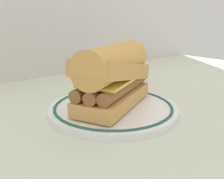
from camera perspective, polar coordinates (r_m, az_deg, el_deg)
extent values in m
plane|color=beige|center=(0.50, 1.50, -4.75)|extent=(1.50, 1.50, 0.00)
cylinder|color=white|center=(0.49, 0.00, -4.35)|extent=(0.25, 0.25, 0.01)
torus|color=#195947|center=(0.49, 0.00, -3.69)|extent=(0.23, 0.23, 0.01)
cube|color=tan|center=(0.49, 0.00, -1.92)|extent=(0.21, 0.15, 0.03)
cylinder|color=#925C35|center=(0.47, 2.76, 0.55)|extent=(0.18, 0.10, 0.02)
cylinder|color=brown|center=(0.48, 0.00, 0.91)|extent=(0.18, 0.10, 0.02)
cylinder|color=brown|center=(0.49, -2.64, 1.24)|extent=(0.18, 0.10, 0.02)
cube|color=#EFC64C|center=(0.48, 0.00, 2.58)|extent=(0.17, 0.14, 0.01)
cube|color=tan|center=(0.47, 0.00, 4.65)|extent=(0.21, 0.15, 0.07)
cylinder|color=#D89F4F|center=(0.47, 0.00, 6.44)|extent=(0.20, 0.14, 0.07)
cylinder|color=silver|center=(0.69, 4.24, 5.90)|extent=(0.06, 0.06, 0.11)
cylinder|color=gold|center=(0.70, 4.19, 3.51)|extent=(0.05, 0.05, 0.05)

